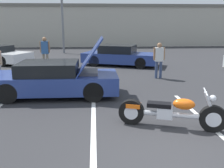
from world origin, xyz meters
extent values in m
plane|color=#2D2D30|center=(0.00, 0.00, 0.00)|extent=(80.00, 80.00, 0.00)
cube|color=white|center=(-1.58, 1.00, 0.00)|extent=(0.12, 5.85, 0.01)
cube|color=white|center=(1.24, 1.00, 0.00)|extent=(0.12, 5.85, 0.01)
cube|color=#B2AD9E|center=(0.00, 24.51, 2.20)|extent=(32.00, 4.00, 4.40)
cube|color=slate|center=(0.00, 24.51, 4.25)|extent=(32.00, 4.20, 0.30)
cylinder|color=slate|center=(-4.07, 17.00, 3.98)|extent=(0.18, 0.18, 7.95)
cylinder|color=black|center=(1.14, 1.02, 0.31)|extent=(0.64, 0.34, 0.62)
cylinder|color=black|center=(-0.64, 1.59, 0.31)|extent=(0.64, 0.34, 0.62)
cylinder|color=silver|center=(1.14, 1.02, 0.31)|extent=(0.38, 0.27, 0.34)
cylinder|color=silver|center=(-0.64, 1.59, 0.31)|extent=(0.38, 0.27, 0.34)
cylinder|color=silver|center=(0.25, 1.30, 0.32)|extent=(1.56, 0.61, 0.12)
cube|color=silver|center=(0.11, 1.35, 0.36)|extent=(0.42, 0.34, 0.28)
ellipsoid|color=orange|center=(0.52, 1.22, 0.60)|extent=(0.56, 0.42, 0.26)
cube|color=black|center=(-0.02, 1.39, 0.54)|extent=(0.61, 0.42, 0.10)
cube|color=orange|center=(-0.60, 1.58, 0.48)|extent=(0.39, 0.31, 0.10)
cylinder|color=silver|center=(1.05, 1.04, 0.63)|extent=(0.31, 0.16, 0.62)
cylinder|color=silver|center=(0.95, 1.08, 0.92)|extent=(0.25, 0.68, 0.04)
sphere|color=silver|center=(1.10, 1.03, 0.78)|extent=(0.16, 0.16, 0.16)
cylinder|color=silver|center=(-0.12, 1.54, 0.26)|extent=(1.19, 0.46, 0.09)
cube|color=navy|center=(-2.90, 4.25, 0.47)|extent=(4.27, 1.82, 0.58)
cube|color=black|center=(-3.07, 4.25, 0.96)|extent=(1.93, 1.63, 0.41)
cylinder|color=black|center=(-1.58, 3.46, 0.33)|extent=(0.65, 0.22, 0.65)
cylinder|color=black|center=(-1.57, 5.03, 0.33)|extent=(0.65, 0.22, 0.65)
cylinder|color=black|center=(-4.22, 3.47, 0.33)|extent=(0.65, 0.22, 0.65)
cylinder|color=black|center=(-4.21, 5.05, 0.33)|extent=(0.65, 0.22, 0.65)
cube|color=navy|center=(-1.68, 4.24, 1.37)|extent=(0.90, 1.65, 1.24)
cube|color=#4C4C51|center=(-1.73, 4.24, 0.72)|extent=(0.61, 0.99, 0.28)
cube|color=navy|center=(0.01, 10.48, 0.45)|extent=(4.71, 3.24, 0.56)
cube|color=black|center=(-0.15, 10.55, 0.96)|extent=(2.41, 2.21, 0.45)
cylinder|color=black|center=(0.99, 9.27, 0.31)|extent=(0.66, 0.43, 0.62)
cylinder|color=black|center=(1.55, 10.73, 0.31)|extent=(0.66, 0.43, 0.62)
cylinder|color=black|center=(-1.53, 10.24, 0.31)|extent=(0.66, 0.43, 0.62)
cylinder|color=black|center=(-0.96, 11.70, 0.31)|extent=(0.66, 0.43, 0.62)
cylinder|color=black|center=(-6.78, 10.55, 0.30)|extent=(0.64, 0.45, 0.60)
cylinder|color=black|center=(-6.10, 12.01, 0.30)|extent=(0.64, 0.45, 0.60)
cylinder|color=gray|center=(-4.27, 9.50, 0.42)|extent=(0.12, 0.12, 0.83)
cylinder|color=gray|center=(-4.07, 9.50, 0.42)|extent=(0.12, 0.12, 0.83)
cube|color=#335B93|center=(-4.17, 9.50, 1.17)|extent=(0.36, 0.20, 0.66)
cylinder|color=#9E704C|center=(-4.39, 9.50, 1.20)|extent=(0.08, 0.08, 0.59)
cylinder|color=#9E704C|center=(-3.95, 9.50, 1.20)|extent=(0.08, 0.08, 0.59)
sphere|color=#9E704C|center=(-4.17, 9.50, 1.61)|extent=(0.23, 0.23, 0.23)
cylinder|color=#38476B|center=(-5.29, 5.81, 0.39)|extent=(0.12, 0.12, 0.77)
cylinder|color=tan|center=(-5.17, 5.81, 1.11)|extent=(0.08, 0.08, 0.55)
cylinder|color=#38476B|center=(1.24, 6.76, 0.39)|extent=(0.12, 0.12, 0.77)
cylinder|color=#38476B|center=(1.44, 6.76, 0.39)|extent=(0.12, 0.12, 0.77)
cube|color=white|center=(1.34, 6.76, 1.08)|extent=(0.36, 0.20, 0.61)
cylinder|color=#9E704C|center=(1.12, 6.76, 1.11)|extent=(0.08, 0.08, 0.55)
cylinder|color=#9E704C|center=(1.56, 6.76, 1.11)|extent=(0.08, 0.08, 0.55)
sphere|color=#9E704C|center=(1.34, 6.76, 1.49)|extent=(0.21, 0.21, 0.21)
camera|label=1|loc=(-1.53, -4.13, 2.42)|focal=40.00mm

